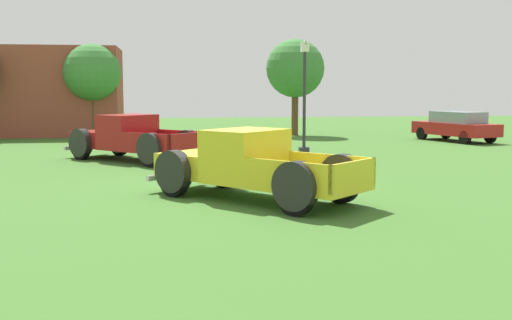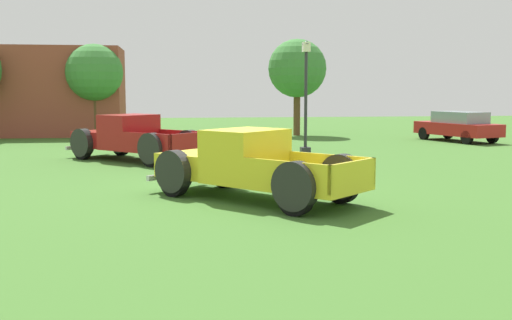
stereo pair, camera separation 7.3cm
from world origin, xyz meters
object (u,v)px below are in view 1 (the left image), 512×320
(pickup_truck_foreground, at_px, (243,165))
(picnic_table, at_px, (246,138))
(sedan_distant_a, at_px, (456,126))
(oak_tree_west, at_px, (92,73))
(pickup_truck_behind_left, at_px, (127,138))
(lamp_post_near, at_px, (304,95))
(oak_tree_center, at_px, (295,69))

(pickup_truck_foreground, height_order, picnic_table, pickup_truck_foreground)
(sedan_distant_a, bearing_deg, oak_tree_west, 164.12)
(pickup_truck_foreground, distance_m, picnic_table, 11.24)
(pickup_truck_behind_left, distance_m, oak_tree_west, 11.27)
(pickup_truck_behind_left, xyz_separation_m, lamp_post_near, (6.62, 1.27, 1.50))
(pickup_truck_behind_left, height_order, picnic_table, pickup_truck_behind_left)
(pickup_truck_foreground, distance_m, oak_tree_west, 19.76)
(pickup_truck_behind_left, bearing_deg, oak_tree_west, 102.35)
(lamp_post_near, bearing_deg, pickup_truck_foreground, -110.55)
(picnic_table, relative_size, oak_tree_west, 0.47)
(lamp_post_near, distance_m, picnic_table, 3.21)
(pickup_truck_foreground, xyz_separation_m, picnic_table, (1.49, 11.13, -0.25))
(pickup_truck_foreground, height_order, sedan_distant_a, pickup_truck_foreground)
(lamp_post_near, bearing_deg, oak_tree_west, 133.50)
(sedan_distant_a, xyz_separation_m, lamp_post_near, (-8.42, -4.51, 1.51))
(pickup_truck_foreground, bearing_deg, picnic_table, 82.36)
(pickup_truck_behind_left, relative_size, sedan_distant_a, 1.09)
(pickup_truck_foreground, relative_size, oak_tree_west, 1.04)
(picnic_table, bearing_deg, sedan_distant_a, 14.69)
(oak_tree_center, bearing_deg, picnic_table, -115.33)
(sedan_distant_a, distance_m, oak_tree_west, 18.26)
(lamp_post_near, bearing_deg, pickup_truck_behind_left, -169.18)
(pickup_truck_behind_left, distance_m, oak_tree_center, 13.79)
(pickup_truck_foreground, relative_size, oak_tree_center, 0.97)
(oak_tree_west, distance_m, oak_tree_center, 10.59)
(sedan_distant_a, relative_size, oak_tree_center, 0.89)
(pickup_truck_behind_left, distance_m, sedan_distant_a, 16.12)
(pickup_truck_foreground, bearing_deg, pickup_truck_behind_left, 111.05)
(oak_tree_west, bearing_deg, pickup_truck_behind_left, -77.65)
(picnic_table, bearing_deg, oak_tree_west, 132.16)
(pickup_truck_behind_left, xyz_separation_m, sedan_distant_a, (15.04, 5.78, -0.02))
(pickup_truck_foreground, height_order, oak_tree_west, oak_tree_west)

